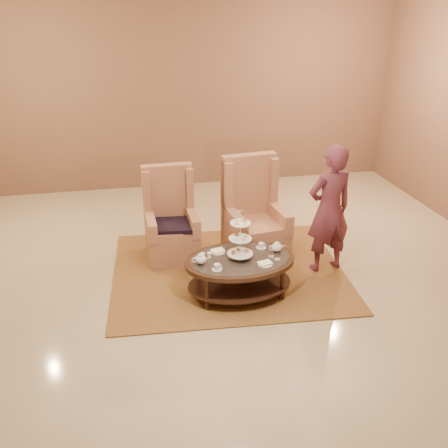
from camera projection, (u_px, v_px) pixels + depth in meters
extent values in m
plane|color=#C1B08F|center=(223.00, 292.00, 6.08)|extent=(8.00, 8.00, 0.00)
cube|color=silver|center=(223.00, 292.00, 6.08)|extent=(8.00, 8.00, 0.02)
cube|color=brown|center=(179.00, 92.00, 8.93)|extent=(8.00, 0.04, 3.50)
cube|color=olive|center=(228.00, 271.00, 6.55)|extent=(3.13, 2.67, 0.02)
cylinder|color=black|center=(207.00, 294.00, 5.64)|extent=(0.06, 0.06, 0.43)
cylinder|color=black|center=(282.00, 284.00, 5.85)|extent=(0.06, 0.06, 0.43)
cylinder|color=black|center=(199.00, 274.00, 6.06)|extent=(0.06, 0.06, 0.43)
cylinder|color=black|center=(269.00, 265.00, 6.27)|extent=(0.06, 0.06, 0.43)
cylinder|color=white|center=(240.00, 238.00, 5.73)|extent=(0.01, 0.01, 0.54)
torus|color=white|center=(241.00, 216.00, 5.62)|extent=(0.14, 0.01, 0.14)
cylinder|color=silver|center=(240.00, 253.00, 5.82)|extent=(0.32, 0.32, 0.01)
cylinder|color=silver|center=(240.00, 238.00, 5.74)|extent=(0.28, 0.28, 0.01)
cylinder|color=silver|center=(240.00, 223.00, 5.66)|extent=(0.25, 0.25, 0.01)
cylinder|color=#C86C66|center=(247.00, 251.00, 5.82)|extent=(0.05, 0.05, 0.03)
cylinder|color=tan|center=(238.00, 249.00, 5.88)|extent=(0.05, 0.05, 0.03)
cylinder|color=brown|center=(233.00, 252.00, 5.79)|extent=(0.05, 0.05, 0.03)
cylinder|color=white|center=(242.00, 255.00, 5.73)|extent=(0.05, 0.05, 0.03)
ellipsoid|color=tan|center=(246.00, 235.00, 5.76)|extent=(0.05, 0.05, 0.03)
ellipsoid|color=brown|center=(237.00, 234.00, 5.78)|extent=(0.05, 0.05, 0.03)
ellipsoid|color=white|center=(235.00, 238.00, 5.69)|extent=(0.05, 0.05, 0.03)
ellipsoid|color=#C86C66|center=(244.00, 239.00, 5.67)|extent=(0.05, 0.05, 0.03)
cube|color=brown|center=(244.00, 220.00, 5.69)|extent=(0.05, 0.03, 0.02)
cube|color=white|center=(236.00, 220.00, 5.69)|extent=(0.05, 0.03, 0.02)
cube|color=#C86C66|center=(237.00, 224.00, 5.60)|extent=(0.05, 0.03, 0.02)
cube|color=tan|center=(245.00, 223.00, 5.61)|extent=(0.05, 0.03, 0.02)
ellipsoid|color=silver|center=(201.00, 259.00, 5.69)|extent=(0.14, 0.14, 0.10)
cylinder|color=silver|center=(201.00, 255.00, 5.67)|extent=(0.06, 0.06, 0.01)
sphere|color=silver|center=(200.00, 254.00, 5.66)|extent=(0.02, 0.02, 0.02)
cone|color=silver|center=(208.00, 258.00, 5.71)|extent=(0.08, 0.03, 0.06)
torus|color=silver|center=(195.00, 260.00, 5.68)|extent=(0.07, 0.02, 0.07)
ellipsoid|color=silver|center=(277.00, 247.00, 5.97)|extent=(0.14, 0.14, 0.10)
cylinder|color=silver|center=(277.00, 243.00, 5.95)|extent=(0.06, 0.06, 0.01)
sphere|color=silver|center=(277.00, 242.00, 5.94)|extent=(0.02, 0.02, 0.02)
cone|color=silver|center=(283.00, 246.00, 5.99)|extent=(0.08, 0.03, 0.06)
torus|color=silver|center=(272.00, 248.00, 5.96)|extent=(0.07, 0.02, 0.07)
cylinder|color=silver|center=(217.00, 269.00, 5.60)|extent=(0.12, 0.12, 0.01)
cylinder|color=silver|center=(217.00, 267.00, 5.58)|extent=(0.07, 0.07, 0.06)
torus|color=silver|center=(221.00, 266.00, 5.59)|extent=(0.04, 0.01, 0.04)
cylinder|color=silver|center=(261.00, 248.00, 6.08)|extent=(0.12, 0.12, 0.01)
cylinder|color=silver|center=(261.00, 245.00, 6.07)|extent=(0.07, 0.07, 0.06)
torus|color=silver|center=(264.00, 245.00, 6.08)|extent=(0.04, 0.01, 0.04)
cylinder|color=silver|center=(218.00, 252.00, 5.98)|extent=(0.18, 0.18, 0.01)
cube|color=white|center=(218.00, 251.00, 5.98)|extent=(0.17, 0.14, 0.02)
cylinder|color=silver|center=(265.00, 264.00, 5.70)|extent=(0.18, 0.18, 0.01)
cube|color=white|center=(265.00, 263.00, 5.70)|extent=(0.17, 0.14, 0.02)
cylinder|color=silver|center=(209.00, 255.00, 5.85)|extent=(0.05, 0.05, 0.06)
cylinder|color=silver|center=(277.00, 260.00, 5.80)|extent=(0.06, 0.06, 0.02)
cylinder|color=#C86C66|center=(277.00, 259.00, 5.79)|extent=(0.05, 0.05, 0.01)
cylinder|color=silver|center=(271.00, 256.00, 5.87)|extent=(0.06, 0.06, 0.02)
cylinder|color=brown|center=(271.00, 255.00, 5.87)|extent=(0.05, 0.05, 0.01)
cylinder|color=silver|center=(202.00, 254.00, 5.92)|extent=(0.06, 0.06, 0.02)
cylinder|color=white|center=(202.00, 253.00, 5.91)|extent=(0.05, 0.05, 0.01)
cube|color=#B07252|center=(173.00, 244.00, 6.82)|extent=(0.70, 0.70, 0.41)
cube|color=#B07252|center=(172.00, 229.00, 6.67)|extent=(0.59, 0.59, 0.10)
cube|color=#B07252|center=(168.00, 208.00, 6.89)|extent=(0.68, 0.16, 1.26)
cube|color=#B07252|center=(146.00, 191.00, 6.68)|extent=(0.10, 0.22, 0.58)
cube|color=#B07252|center=(189.00, 188.00, 6.80)|extent=(0.10, 0.22, 0.58)
cube|color=#B07252|center=(151.00, 226.00, 6.58)|extent=(0.13, 0.61, 0.25)
cube|color=#B07252|center=(193.00, 222.00, 6.70)|extent=(0.13, 0.61, 0.25)
cube|color=black|center=(172.00, 225.00, 6.62)|extent=(0.58, 0.54, 0.06)
cube|color=#B07252|center=(255.00, 243.00, 6.80)|extent=(0.83, 0.83, 0.45)
cube|color=#B07252|center=(257.00, 226.00, 6.64)|extent=(0.70, 0.70, 0.11)
cube|color=#B07252|center=(248.00, 203.00, 6.88)|extent=(0.76, 0.23, 1.39)
cube|color=#B07252|center=(227.00, 185.00, 6.62)|extent=(0.13, 0.25, 0.64)
cube|color=#B07252|center=(272.00, 180.00, 6.80)|extent=(0.13, 0.25, 0.64)
cube|color=#B07252|center=(235.00, 223.00, 6.52)|extent=(0.20, 0.68, 0.28)
cube|color=#B07252|center=(279.00, 218.00, 6.69)|extent=(0.20, 0.68, 0.28)
imported|color=#5D2837|center=(329.00, 210.00, 6.27)|extent=(0.68, 0.51, 1.69)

